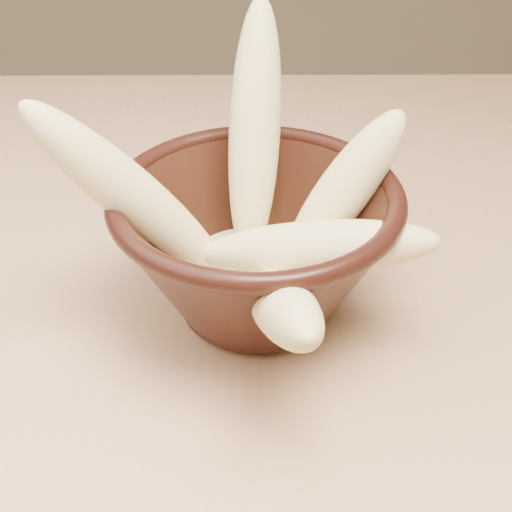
{
  "coord_description": "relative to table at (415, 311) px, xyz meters",
  "views": [
    {
      "loc": [
        -0.16,
        -0.52,
        1.12
      ],
      "look_at": [
        -0.15,
        -0.09,
        0.81
      ],
      "focal_mm": 50.0,
      "sensor_mm": 36.0,
      "label": 1
    }
  ],
  "objects": [
    {
      "name": "table",
      "position": [
        0.0,
        0.0,
        0.0
      ],
      "size": [
        1.2,
        0.8,
        0.75
      ],
      "color": "tan",
      "rests_on": "ground"
    },
    {
      "name": "bowl",
      "position": [
        -0.15,
        -0.09,
        0.14
      ],
      "size": [
        0.21,
        0.21,
        0.11
      ],
      "rotation": [
        0.0,
        0.0,
        -0.26
      ],
      "color": "black",
      "rests_on": "table"
    },
    {
      "name": "milk_puddle",
      "position": [
        -0.15,
        -0.09,
        0.12
      ],
      "size": [
        0.12,
        0.12,
        0.02
      ],
      "primitive_type": "cylinder",
      "color": "beige",
      "rests_on": "bowl"
    },
    {
      "name": "banana_upright",
      "position": [
        -0.15,
        -0.03,
        0.21
      ],
      "size": [
        0.05,
        0.13,
        0.19
      ],
      "primitive_type": "ellipsoid",
      "rotation": [
        0.47,
        0.0,
        3.02
      ],
      "color": "#F6E991",
      "rests_on": "bowl"
    },
    {
      "name": "banana_left",
      "position": [
        -0.24,
        -0.1,
        0.19
      ],
      "size": [
        0.15,
        0.06,
        0.17
      ],
      "primitive_type": "ellipsoid",
      "rotation": [
        0.7,
        0.0,
        -1.41
      ],
      "color": "#F6E991",
      "rests_on": "bowl"
    },
    {
      "name": "banana_right",
      "position": [
        -0.09,
        -0.07,
        0.18
      ],
      "size": [
        0.12,
        0.07,
        0.14
      ],
      "primitive_type": "ellipsoid",
      "rotation": [
        0.62,
        0.0,
        1.89
      ],
      "color": "#F6E991",
      "rests_on": "bowl"
    },
    {
      "name": "banana_across",
      "position": [
        -0.11,
        -0.12,
        0.16
      ],
      "size": [
        0.18,
        0.07,
        0.07
      ],
      "primitive_type": "ellipsoid",
      "rotation": [
        1.37,
        0.0,
        1.38
      ],
      "color": "#F6E991",
      "rests_on": "bowl"
    },
    {
      "name": "banana_front",
      "position": [
        -0.14,
        -0.18,
        0.16
      ],
      "size": [
        0.06,
        0.16,
        0.11
      ],
      "primitive_type": "ellipsoid",
      "rotation": [
        1.1,
        0.0,
        0.15
      ],
      "color": "#F6E991",
      "rests_on": "bowl"
    }
  ]
}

